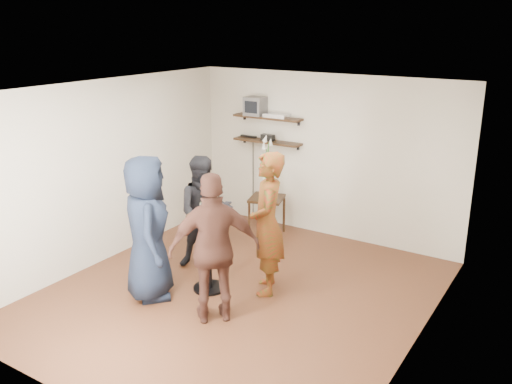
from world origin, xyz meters
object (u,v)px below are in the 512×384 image
person_brown (215,249)px  person_navy (147,228)px  dvd_deck (277,115)px  person_plaid (267,224)px  person_dark (205,212)px  radio (268,137)px  side_table (267,203)px  drinks_table (208,243)px  crt_monitor (256,106)px

person_brown → person_navy: bearing=-43.7°
dvd_deck → person_plaid: 2.54m
person_plaid → person_dark: 1.16m
radio → side_table: bearing=-59.9°
drinks_table → person_brown: (0.51, -0.55, 0.24)m
drinks_table → person_navy: bearing=-134.3°
radio → dvd_deck: bearing=0.0°
radio → person_plaid: (1.25, -2.08, -0.60)m
person_navy → side_table: bearing=-48.7°
radio → person_navy: (0.08, -2.99, -0.60)m
person_dark → person_navy: 1.12m
radio → person_dark: bearing=-86.4°
person_plaid → person_dark: bearing=-130.0°
dvd_deck → person_navy: dvd_deck is taller
dvd_deck → person_plaid: (1.08, -2.08, -0.98)m
crt_monitor → person_dark: size_ratio=0.20×
drinks_table → person_navy: (-0.53, -0.54, 0.27)m
person_navy → person_dark: bearing=-47.7°
dvd_deck → person_dark: bearing=-91.6°
drinks_table → person_dark: bearing=130.2°
person_dark → person_navy: (-0.04, -1.11, 0.12)m
side_table → drinks_table: bearing=-79.5°
person_navy → person_brown: bearing=-136.3°
person_plaid → person_dark: person_plaid is taller
person_navy → crt_monitor: bearing=-39.8°
side_table → person_plaid: (1.03, -1.70, 0.40)m
dvd_deck → drinks_table: bearing=-80.0°
radio → person_dark: (0.12, -1.88, -0.72)m
dvd_deck → drinks_table: dvd_deck is taller
person_navy → drinks_table: bearing=-90.0°
crt_monitor → person_dark: bearing=-79.4°
dvd_deck → radio: 0.42m
side_table → person_plaid: 2.03m
crt_monitor → person_navy: size_ratio=0.17×
person_dark → person_brown: 1.51m
person_navy → person_plaid: bearing=-97.7°
radio → person_navy: bearing=-88.5°
drinks_table → person_navy: person_navy is taller
crt_monitor → radio: 0.55m
drinks_table → person_plaid: (0.65, 0.38, 0.27)m
person_plaid → person_brown: size_ratio=1.04×
dvd_deck → radio: (-0.17, 0.00, -0.38)m
side_table → person_dark: (-0.10, -1.50, 0.28)m
crt_monitor → drinks_table: crt_monitor is taller
person_navy → person_brown: size_ratio=1.03×
dvd_deck → person_navy: size_ratio=0.22×
person_dark → radio: bearing=53.4°
radio → drinks_table: bearing=-76.2°
crt_monitor → side_table: size_ratio=0.50×
person_brown → crt_monitor: bearing=-108.9°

